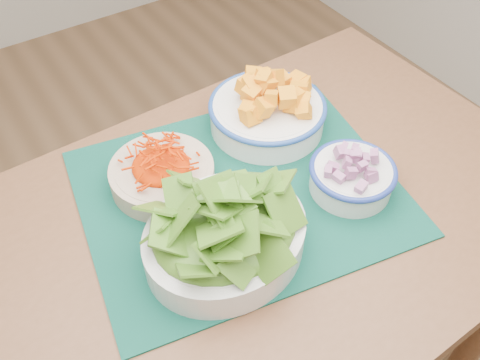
% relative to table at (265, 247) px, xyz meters
% --- Properties ---
extents(table, '(1.08, 0.74, 0.75)m').
position_rel_table_xyz_m(table, '(0.00, 0.00, 0.00)').
color(table, brown).
rests_on(table, ground).
extents(placemat, '(0.62, 0.54, 0.00)m').
position_rel_table_xyz_m(placemat, '(-0.02, 0.06, 0.12)').
color(placemat, '#042D24').
rests_on(placemat, table).
extents(carrot_bowl, '(0.22, 0.22, 0.07)m').
position_rel_table_xyz_m(carrot_bowl, '(-0.13, 0.15, 0.15)').
color(carrot_bowl, '#BEA68D').
rests_on(carrot_bowl, placemat).
extents(squash_bowl, '(0.24, 0.24, 0.12)m').
position_rel_table_xyz_m(squash_bowl, '(0.12, 0.18, 0.17)').
color(squash_bowl, white).
rests_on(squash_bowl, placemat).
extents(lettuce_bowl, '(0.30, 0.26, 0.12)m').
position_rel_table_xyz_m(lettuce_bowl, '(-0.11, -0.04, 0.18)').
color(lettuce_bowl, silver).
rests_on(lettuce_bowl, placemat).
extents(onion_bowl, '(0.17, 0.17, 0.08)m').
position_rel_table_xyz_m(onion_bowl, '(0.15, -0.04, 0.16)').
color(onion_bowl, silver).
rests_on(onion_bowl, placemat).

